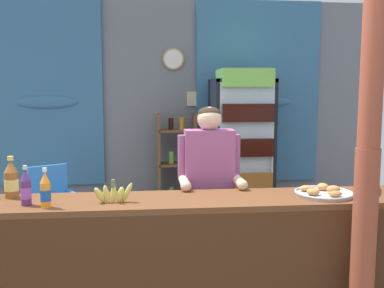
{
  "coord_description": "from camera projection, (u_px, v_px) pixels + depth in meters",
  "views": [
    {
      "loc": [
        -0.13,
        -2.53,
        1.66
      ],
      "look_at": [
        0.21,
        0.84,
        1.24
      ],
      "focal_mm": 40.92,
      "sensor_mm": 36.0,
      "label": 1
    }
  ],
  "objects": [
    {
      "name": "pastry_tray",
      "position": [
        323.0,
        192.0,
        3.06
      ],
      "size": [
        0.4,
        0.4,
        0.07
      ],
      "color": "#BCBCC1",
      "rests_on": "stall_counter"
    },
    {
      "name": "soda_bottle_grape_soda",
      "position": [
        26.0,
        189.0,
        2.79
      ],
      "size": [
        0.07,
        0.07,
        0.26
      ],
      "color": "#56286B",
      "rests_on": "stall_counter"
    },
    {
      "name": "ground_plane",
      "position": [
        164.0,
        278.0,
        3.89
      ],
      "size": [
        7.74,
        7.74,
        0.0
      ],
      "primitive_type": "plane",
      "color": "#665B51"
    },
    {
      "name": "soda_bottle_iced_tea",
      "position": [
        11.0,
        180.0,
        2.99
      ],
      "size": [
        0.1,
        0.1,
        0.29
      ],
      "color": "brown",
      "rests_on": "stall_counter"
    },
    {
      "name": "drink_fridge",
      "position": [
        242.0,
        143.0,
        5.14
      ],
      "size": [
        0.7,
        0.71,
        1.9
      ],
      "color": "black",
      "rests_on": "ground"
    },
    {
      "name": "stall_counter",
      "position": [
        185.0,
        255.0,
        2.91
      ],
      "size": [
        3.55,
        0.51,
        0.93
      ],
      "color": "brown",
      "rests_on": "ground"
    },
    {
      "name": "plastic_lawn_chair",
      "position": [
        53.0,
        201.0,
        4.63
      ],
      "size": [
        0.6,
        0.6,
        0.86
      ],
      "color": "#3884D6",
      "rests_on": "ground"
    },
    {
      "name": "bottle_shelf_rack",
      "position": [
        177.0,
        168.0,
        5.36
      ],
      "size": [
        0.48,
        0.28,
        1.38
      ],
      "color": "brown",
      "rests_on": "ground"
    },
    {
      "name": "timber_post",
      "position": [
        368.0,
        157.0,
        2.66
      ],
      "size": [
        0.17,
        0.15,
        2.62
      ],
      "color": "brown",
      "rests_on": "ground"
    },
    {
      "name": "soda_bottle_orange_soda",
      "position": [
        45.0,
        191.0,
        2.73
      ],
      "size": [
        0.06,
        0.06,
        0.25
      ],
      "color": "orange",
      "rests_on": "stall_counter"
    },
    {
      "name": "banana_bunch",
      "position": [
        113.0,
        194.0,
        2.86
      ],
      "size": [
        0.27,
        0.05,
        0.16
      ],
      "color": "#CCC14C",
      "rests_on": "stall_counter"
    },
    {
      "name": "back_wall_curtained",
      "position": [
        159.0,
        110.0,
        5.53
      ],
      "size": [
        5.35,
        0.22,
        2.77
      ],
      "color": "slate",
      "rests_on": "ground"
    },
    {
      "name": "shopkeeper",
      "position": [
        209.0,
        179.0,
        3.47
      ],
      "size": [
        0.5,
        0.42,
        1.53
      ],
      "color": "#28282D",
      "rests_on": "ground"
    }
  ]
}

